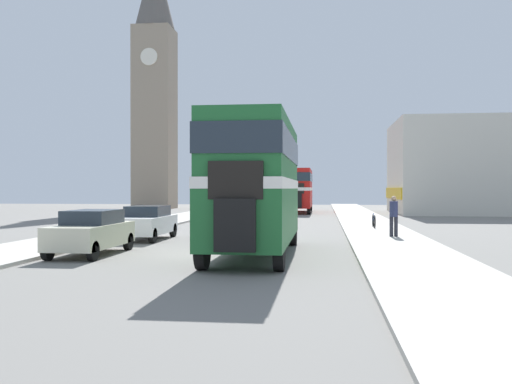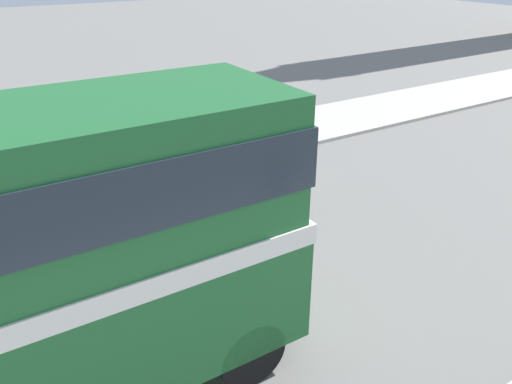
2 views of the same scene
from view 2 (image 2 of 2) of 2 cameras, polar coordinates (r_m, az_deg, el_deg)
name	(u,v)px [view 2 (image 2 of 2)]	position (r m, az deg, el deg)	size (l,w,h in m)	color
ground_plane	(0,351)	(9.84, -27.19, -15.89)	(120.00, 120.00, 0.00)	slate
car_parked_mid	(177,171)	(13.52, -8.97, 2.40)	(1.73, 4.08, 1.49)	white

